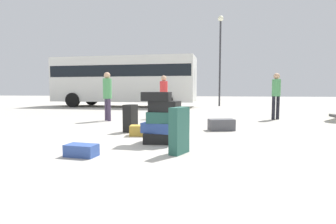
{
  "coord_description": "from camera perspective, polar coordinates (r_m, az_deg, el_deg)",
  "views": [
    {
      "loc": [
        1.54,
        -5.44,
        1.08
      ],
      "look_at": [
        0.49,
        0.58,
        0.58
      ],
      "focal_mm": 28.59,
      "sensor_mm": 36.0,
      "label": 1
    }
  ],
  "objects": [
    {
      "name": "parked_bus",
      "position": [
        17.69,
        -9.29,
        7.1
      ],
      "size": [
        9.21,
        2.89,
        3.15
      ],
      "rotation": [
        0.0,
        0.0,
        -0.02
      ],
      "color": "silver",
      "rests_on": "ground"
    },
    {
      "name": "suitcase_tower",
      "position": [
        5.43,
        -1.36,
        -1.78
      ],
      "size": [
        0.8,
        0.55,
        1.04
      ],
      "color": "black",
      "rests_on": "ground"
    },
    {
      "name": "person_tourist_with_camera",
      "position": [
        10.3,
        -0.91,
        4.12
      ],
      "size": [
        0.3,
        0.34,
        1.64
      ],
      "rotation": [
        0.0,
        0.0,
        -1.4
      ],
      "color": "brown",
      "rests_on": "ground"
    },
    {
      "name": "suitcase_charcoal_upright_blue",
      "position": [
        7.31,
        11.31,
        -2.68
      ],
      "size": [
        0.74,
        0.52,
        0.3
      ],
      "primitive_type": "cube",
      "rotation": [
        0.0,
        0.0,
        0.28
      ],
      "color": "#4C4C51",
      "rests_on": "ground"
    },
    {
      "name": "suitcase_black_right_side",
      "position": [
        6.96,
        -8.02,
        -1.34
      ],
      "size": [
        0.32,
        0.4,
        0.71
      ],
      "primitive_type": "cube",
      "rotation": [
        0.0,
        0.0,
        -0.23
      ],
      "color": "black",
      "rests_on": "ground"
    },
    {
      "name": "person_bearded_onlooker",
      "position": [
        9.58,
        -12.8,
        4.16
      ],
      "size": [
        0.3,
        0.3,
        1.7
      ],
      "rotation": [
        0.0,
        0.0,
        -0.75
      ],
      "color": "#3F334C",
      "rests_on": "ground"
    },
    {
      "name": "person_passerby_in_red",
      "position": [
        10.53,
        22.07,
        4.0
      ],
      "size": [
        0.3,
        0.3,
        1.69
      ],
      "rotation": [
        0.0,
        0.0,
        -2.52
      ],
      "color": "black",
      "rests_on": "ground"
    },
    {
      "name": "suitcase_navy_behind_tower",
      "position": [
        4.63,
        -17.98,
        -7.78
      ],
      "size": [
        0.53,
        0.33,
        0.2
      ],
      "primitive_type": "cube",
      "rotation": [
        0.0,
        0.0,
        -0.1
      ],
      "color": "#334F99",
      "rests_on": "ground"
    },
    {
      "name": "ground_plane",
      "position": [
        5.75,
        -5.8,
        -6.14
      ],
      "size": [
        80.0,
        80.0,
        0.0
      ],
      "primitive_type": "plane",
      "color": "#ADA89E"
    },
    {
      "name": "lamp_post",
      "position": [
        18.54,
        11.07,
        13.38
      ],
      "size": [
        0.36,
        0.36,
        5.95
      ],
      "color": "#333338",
      "rests_on": "ground"
    },
    {
      "name": "suitcase_teal_foreground_far",
      "position": [
        4.54,
        2.41,
        -3.97
      ],
      "size": [
        0.32,
        0.45,
        0.79
      ],
      "primitive_type": "cube",
      "rotation": [
        0.0,
        0.0,
        -0.4
      ],
      "color": "#26594C",
      "rests_on": "ground"
    },
    {
      "name": "suitcase_tan_white_trunk",
      "position": [
        6.37,
        -4.51,
        -3.95
      ],
      "size": [
        0.84,
        0.46,
        0.24
      ],
      "primitive_type": "cube",
      "rotation": [
        0.0,
        0.0,
        0.16
      ],
      "color": "#B28C33",
      "rests_on": "ground"
    }
  ]
}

